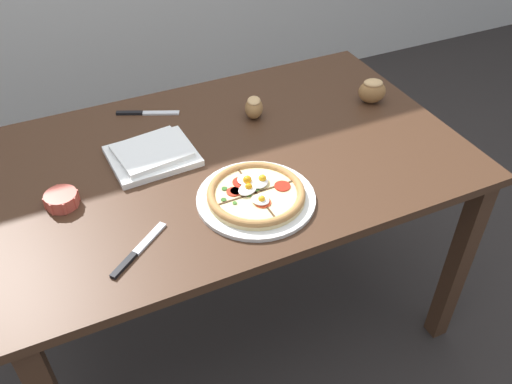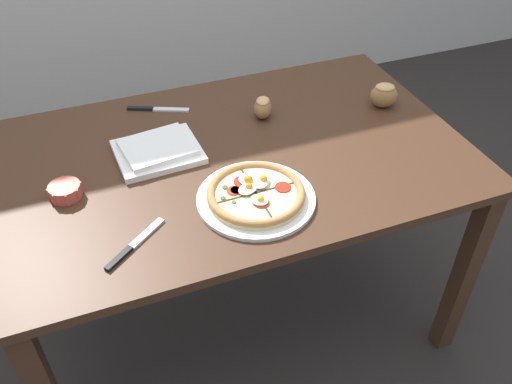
{
  "view_description": "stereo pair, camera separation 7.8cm",
  "coord_description": "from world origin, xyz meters",
  "px_view_note": "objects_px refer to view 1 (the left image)",
  "views": [
    {
      "loc": [
        -0.49,
        -1.26,
        1.77
      ],
      "look_at": [
        -0.02,
        -0.23,
        0.81
      ],
      "focal_mm": 38.0,
      "sensor_mm": 36.0,
      "label": 1
    },
    {
      "loc": [
        -0.42,
        -1.29,
        1.77
      ],
      "look_at": [
        -0.02,
        -0.23,
        0.81
      ],
      "focal_mm": 38.0,
      "sensor_mm": 36.0,
      "label": 2
    }
  ],
  "objects_px": {
    "pizza": "(256,195)",
    "napkin_folded": "(152,154)",
    "bread_piece_mid": "(372,91)",
    "knife_main": "(138,250)",
    "bread_piece_near": "(254,107)",
    "knife_spare": "(147,113)",
    "dining_table": "(230,179)",
    "ramekin_bowl": "(61,199)"
  },
  "relations": [
    {
      "from": "pizza",
      "to": "napkin_folded",
      "type": "distance_m",
      "value": 0.37
    },
    {
      "from": "bread_piece_mid",
      "to": "knife_main",
      "type": "xyz_separation_m",
      "value": [
        -0.94,
        -0.36,
        -0.04
      ]
    },
    {
      "from": "bread_piece_near",
      "to": "bread_piece_mid",
      "type": "distance_m",
      "value": 0.42
    },
    {
      "from": "pizza",
      "to": "knife_spare",
      "type": "relative_size",
      "value": 1.63
    },
    {
      "from": "napkin_folded",
      "to": "bread_piece_mid",
      "type": "xyz_separation_m",
      "value": [
        0.79,
        0.0,
        0.03
      ]
    },
    {
      "from": "pizza",
      "to": "knife_main",
      "type": "height_order",
      "value": "pizza"
    },
    {
      "from": "bread_piece_near",
      "to": "pizza",
      "type": "bearing_deg",
      "value": -114.03
    },
    {
      "from": "pizza",
      "to": "napkin_folded",
      "type": "relative_size",
      "value": 1.26
    },
    {
      "from": "dining_table",
      "to": "napkin_folded",
      "type": "relative_size",
      "value": 5.49
    },
    {
      "from": "pizza",
      "to": "knife_main",
      "type": "xyz_separation_m",
      "value": [
        -0.35,
        -0.05,
        -0.01
      ]
    },
    {
      "from": "napkin_folded",
      "to": "knife_spare",
      "type": "xyz_separation_m",
      "value": [
        0.06,
        0.26,
        -0.01
      ]
    },
    {
      "from": "knife_spare",
      "to": "ramekin_bowl",
      "type": "bearing_deg",
      "value": -109.79
    },
    {
      "from": "pizza",
      "to": "dining_table",
      "type": "bearing_deg",
      "value": 86.13
    },
    {
      "from": "dining_table",
      "to": "ramekin_bowl",
      "type": "height_order",
      "value": "ramekin_bowl"
    },
    {
      "from": "dining_table",
      "to": "napkin_folded",
      "type": "xyz_separation_m",
      "value": [
        -0.22,
        0.08,
        0.11
      ]
    },
    {
      "from": "knife_main",
      "to": "knife_spare",
      "type": "relative_size",
      "value": 0.87
    },
    {
      "from": "bread_piece_mid",
      "to": "knife_spare",
      "type": "relative_size",
      "value": 0.56
    },
    {
      "from": "ramekin_bowl",
      "to": "knife_main",
      "type": "distance_m",
      "value": 0.3
    },
    {
      "from": "ramekin_bowl",
      "to": "napkin_folded",
      "type": "xyz_separation_m",
      "value": [
        0.29,
        0.1,
        -0.0
      ]
    },
    {
      "from": "napkin_folded",
      "to": "knife_main",
      "type": "distance_m",
      "value": 0.39
    },
    {
      "from": "pizza",
      "to": "bread_piece_near",
      "type": "height_order",
      "value": "bread_piece_near"
    },
    {
      "from": "ramekin_bowl",
      "to": "knife_spare",
      "type": "relative_size",
      "value": 0.47
    },
    {
      "from": "ramekin_bowl",
      "to": "knife_main",
      "type": "xyz_separation_m",
      "value": [
        0.14,
        -0.26,
        -0.02
      ]
    },
    {
      "from": "napkin_folded",
      "to": "bread_piece_mid",
      "type": "relative_size",
      "value": 2.29
    },
    {
      "from": "bread_piece_near",
      "to": "knife_main",
      "type": "xyz_separation_m",
      "value": [
        -0.52,
        -0.45,
        -0.03
      ]
    },
    {
      "from": "bread_piece_mid",
      "to": "knife_spare",
      "type": "height_order",
      "value": "bread_piece_mid"
    },
    {
      "from": "bread_piece_near",
      "to": "knife_spare",
      "type": "bearing_deg",
      "value": 152.29
    },
    {
      "from": "dining_table",
      "to": "bread_piece_mid",
      "type": "xyz_separation_m",
      "value": [
        0.57,
        0.08,
        0.14
      ]
    },
    {
      "from": "pizza",
      "to": "knife_main",
      "type": "distance_m",
      "value": 0.35
    },
    {
      "from": "bread_piece_mid",
      "to": "knife_main",
      "type": "height_order",
      "value": "bread_piece_mid"
    },
    {
      "from": "bread_piece_mid",
      "to": "dining_table",
      "type": "bearing_deg",
      "value": -172.34
    },
    {
      "from": "knife_spare",
      "to": "knife_main",
      "type": "bearing_deg",
      "value": -84.19
    },
    {
      "from": "pizza",
      "to": "bread_piece_mid",
      "type": "height_order",
      "value": "bread_piece_mid"
    },
    {
      "from": "napkin_folded",
      "to": "bread_piece_mid",
      "type": "bearing_deg",
      "value": 0.14
    },
    {
      "from": "napkin_folded",
      "to": "bread_piece_near",
      "type": "xyz_separation_m",
      "value": [
        0.38,
        0.09,
        0.02
      ]
    },
    {
      "from": "pizza",
      "to": "knife_spare",
      "type": "height_order",
      "value": "pizza"
    },
    {
      "from": "dining_table",
      "to": "ramekin_bowl",
      "type": "bearing_deg",
      "value": -176.93
    },
    {
      "from": "napkin_folded",
      "to": "knife_spare",
      "type": "relative_size",
      "value": 1.29
    },
    {
      "from": "ramekin_bowl",
      "to": "bread_piece_near",
      "type": "relative_size",
      "value": 0.96
    },
    {
      "from": "knife_spare",
      "to": "pizza",
      "type": "bearing_deg",
      "value": -51.43
    },
    {
      "from": "pizza",
      "to": "knife_spare",
      "type": "bearing_deg",
      "value": 104.74
    },
    {
      "from": "pizza",
      "to": "napkin_folded",
      "type": "height_order",
      "value": "pizza"
    }
  ]
}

